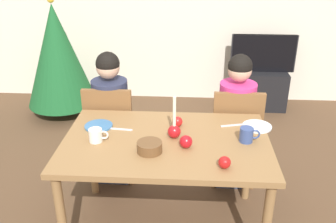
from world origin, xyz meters
The scene contains 19 objects.
dining_table centered at (0.00, 0.00, 0.67)m, with size 1.40×0.90×0.75m.
chair_left centered at (-0.51, 0.61, 0.51)m, with size 0.40×0.40×0.90m.
chair_right centered at (0.54, 0.61, 0.51)m, with size 0.40×0.40×0.90m.
person_left_child centered at (-0.51, 0.64, 0.57)m, with size 0.30×0.30×1.17m.
person_right_child centered at (0.54, 0.64, 0.57)m, with size 0.30×0.30×1.17m.
tv_stand centered at (1.04, 2.30, 0.24)m, with size 0.64×0.40×0.48m, color black.
tv centered at (1.04, 2.30, 0.71)m, with size 0.79×0.05×0.46m.
christmas_tree centered at (-1.41, 1.96, 0.74)m, with size 0.82×0.82×1.42m.
candle_centerpiece centered at (0.05, 0.04, 0.81)m, with size 0.09×0.09×0.30m.
plate_left centered at (-0.50, 0.17, 0.76)m, with size 0.20×0.20×0.01m, color teal.
plate_right centered at (0.64, 0.23, 0.76)m, with size 0.21×0.21×0.01m, color silver.
mug_left centered at (-0.47, -0.04, 0.80)m, with size 0.13×0.09×0.09m.
mug_right centered at (0.54, 0.01, 0.80)m, with size 0.14×0.09×0.10m.
fork_left centered at (-0.34, 0.13, 0.75)m, with size 0.18×0.01×0.01m, color silver.
fork_right centered at (0.47, 0.24, 0.75)m, with size 0.18×0.01×0.01m, color silver.
bowl_walnuts centered at (-0.10, -0.16, 0.78)m, with size 0.16×0.16×0.07m, color brown.
apple_near_candle centered at (0.37, -0.31, 0.79)m, with size 0.08×0.08×0.08m, color #AF1515.
apple_by_left_plate centered at (0.13, -0.09, 0.79)m, with size 0.08×0.08×0.08m, color #B51118.
apple_by_right_mug centered at (0.07, 0.21, 0.79)m, with size 0.07×0.07×0.07m, color red.
Camera 1 is at (0.15, -2.20, 1.99)m, focal length 39.84 mm.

